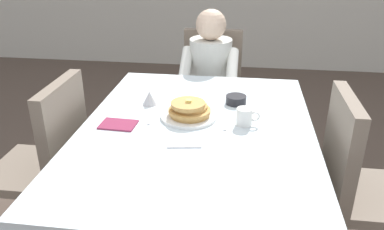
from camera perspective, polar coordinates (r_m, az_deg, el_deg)
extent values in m
cube|color=silver|center=(1.86, 0.66, -2.41)|extent=(1.10, 1.50, 0.04)
cube|color=silver|center=(2.59, 2.72, 2.99)|extent=(1.10, 0.01, 0.18)
cube|color=silver|center=(2.05, -15.04, -4.12)|extent=(0.01, 1.50, 0.18)
cube|color=silver|center=(1.93, 17.32, -6.21)|extent=(0.01, 1.50, 0.18)
cylinder|color=brown|center=(2.70, -7.56, -2.34)|extent=(0.07, 0.07, 0.70)
cylinder|color=brown|center=(2.63, 12.71, -3.56)|extent=(0.07, 0.07, 0.70)
cube|color=#7A6B5B|center=(2.95, 2.62, 1.92)|extent=(0.44, 0.44, 0.05)
cube|color=#7A6B5B|center=(3.05, 3.07, 7.96)|extent=(0.44, 0.06, 0.48)
cylinder|color=#2D2319|center=(2.88, 5.78, -3.79)|extent=(0.04, 0.04, 0.40)
cylinder|color=#2D2319|center=(2.91, -1.33, -3.35)|extent=(0.04, 0.04, 0.40)
cylinder|color=#2D2319|center=(3.20, 6.05, -0.74)|extent=(0.04, 0.04, 0.40)
cylinder|color=#2D2319|center=(3.23, -0.34, -0.37)|extent=(0.04, 0.04, 0.40)
cylinder|color=silver|center=(2.84, 2.68, 6.50)|extent=(0.30, 0.30, 0.46)
sphere|color=beige|center=(2.74, 2.79, 13.04)|extent=(0.21, 0.21, 0.21)
cylinder|color=silver|center=(2.68, 5.87, 6.83)|extent=(0.08, 0.29, 0.23)
cylinder|color=silver|center=(2.71, -0.96, 7.14)|extent=(0.08, 0.29, 0.23)
cylinder|color=#383D51|center=(2.85, 3.78, -3.42)|extent=(0.10, 0.10, 0.45)
cylinder|color=#383D51|center=(2.87, 0.58, -3.23)|extent=(0.10, 0.10, 0.45)
cube|color=#7A6B5B|center=(2.11, 25.23, -10.78)|extent=(0.44, 0.44, 0.05)
cube|color=#7A6B5B|center=(1.92, 20.97, -4.26)|extent=(0.06, 0.44, 0.48)
cylinder|color=#2D2319|center=(2.33, 18.71, -12.75)|extent=(0.04, 0.04, 0.40)
cube|color=#7A6B5B|center=(2.27, -21.94, -7.53)|extent=(0.44, 0.44, 0.05)
cube|color=#7A6B5B|center=(2.06, -18.22, -1.89)|extent=(0.06, 0.44, 0.48)
cylinder|color=#2D2319|center=(2.60, -22.82, -9.24)|extent=(0.04, 0.04, 0.40)
cylinder|color=#2D2319|center=(2.19, -18.97, -15.52)|extent=(0.04, 0.04, 0.40)
cylinder|color=#2D2319|center=(2.45, -15.37, -10.30)|extent=(0.04, 0.04, 0.40)
cylinder|color=white|center=(1.95, -0.47, -0.18)|extent=(0.28, 0.28, 0.02)
cylinder|color=tan|center=(1.94, -0.32, 0.23)|extent=(0.19, 0.19, 0.02)
cylinder|color=tan|center=(1.93, -0.37, 0.67)|extent=(0.21, 0.21, 0.01)
cylinder|color=tan|center=(1.93, -0.26, 1.23)|extent=(0.17, 0.17, 0.02)
cylinder|color=tan|center=(1.91, -0.58, 1.58)|extent=(0.17, 0.17, 0.02)
cube|color=#F4E072|center=(1.91, -0.48, 2.09)|extent=(0.03, 0.03, 0.01)
cylinder|color=white|center=(1.88, 7.63, -0.25)|extent=(0.08, 0.08, 0.08)
torus|color=white|center=(1.88, 9.16, -0.21)|extent=(0.05, 0.01, 0.05)
cylinder|color=black|center=(2.12, 6.45, 2.23)|extent=(0.11, 0.11, 0.04)
cone|color=silver|center=(2.10, -6.20, 2.47)|extent=(0.08, 0.08, 0.07)
cube|color=silver|center=(1.97, -6.04, -0.26)|extent=(0.03, 0.18, 0.00)
cube|color=silver|center=(1.92, 5.08, -0.90)|extent=(0.02, 0.20, 0.00)
cube|color=silver|center=(1.68, -1.15, -4.69)|extent=(0.15, 0.04, 0.00)
cube|color=#8C2D4C|center=(1.90, -10.71, -1.37)|extent=(0.18, 0.13, 0.01)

